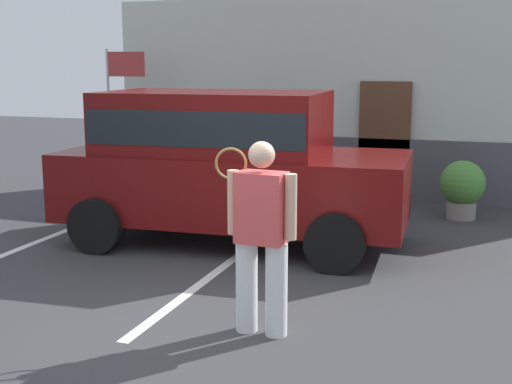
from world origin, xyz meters
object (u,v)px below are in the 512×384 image
object	(u,v)px
parked_suv	(225,159)
flag_pole	(118,93)
tennis_player_man	(261,235)
potted_plant_by_porch	(462,187)

from	to	relation	value
parked_suv	flag_pole	size ratio (longest dim) A/B	1.76
parked_suv	tennis_player_man	bearing A→B (deg)	-66.06
tennis_player_man	flag_pole	bearing A→B (deg)	-46.86
parked_suv	flag_pole	world-z (taller)	flag_pole
parked_suv	flag_pole	xyz separation A→B (m)	(-3.27, 2.83, 0.72)
parked_suv	tennis_player_man	distance (m)	3.22
potted_plant_by_porch	flag_pole	world-z (taller)	flag_pole
tennis_player_man	potted_plant_by_porch	xyz separation A→B (m)	(1.50, 5.41, -0.41)
parked_suv	potted_plant_by_porch	bearing A→B (deg)	37.27
tennis_player_man	potted_plant_by_porch	world-z (taller)	tennis_player_man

